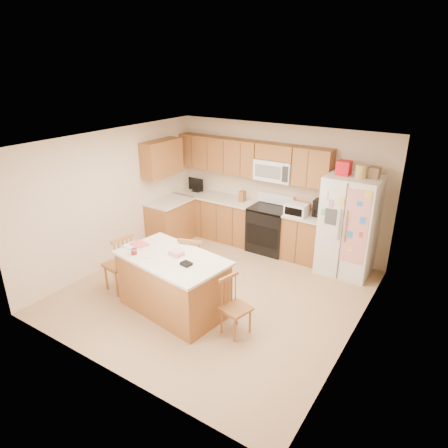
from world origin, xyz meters
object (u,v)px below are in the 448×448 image
Objects in this scene: windsor_chair_left at (120,264)px; windsor_chair_right at (235,308)px; stove at (269,228)px; refrigerator at (349,225)px; island at (173,283)px; windsor_chair_back at (194,265)px.

windsor_chair_right is (2.19, 0.06, -0.07)m from windsor_chair_left.
refrigerator is at bearing -2.30° from stove.
refrigerator is 1.14× the size of island.
stove reaches higher than windsor_chair_right.
stove reaches higher than island.
windsor_chair_left is at bearing -137.65° from refrigerator.
stove is 2.11m from windsor_chair_back.
island is at bearing 1.71° from windsor_chair_left.
island is 1.76× the size of windsor_chair_left.
refrigerator reaches higher than windsor_chair_back.
stove is 1.31× the size of windsor_chair_right.
windsor_chair_left is at bearing -147.52° from windsor_chair_back.
windsor_chair_back is at bearing 32.48° from windsor_chair_left.
island reaches higher than windsor_chair_right.
windsor_chair_left is (-1.37, -2.74, 0.01)m from stove.
windsor_chair_left is at bearing -178.29° from island.
island is (-1.83, -2.64, -0.46)m from refrigerator.
windsor_chair_back is (-1.91, -2.02, -0.45)m from refrigerator.
windsor_chair_back is (-0.08, 0.62, 0.01)m from island.
stove is 0.63× the size of island.
windsor_chair_back is at bearing -133.33° from refrigerator.
windsor_chair_left is 1.22m from windsor_chair_back.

